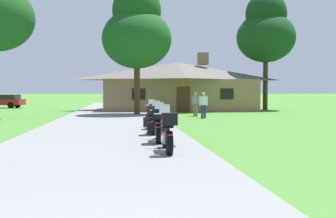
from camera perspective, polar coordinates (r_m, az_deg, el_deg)
name	(u,v)px	position (r m, az deg, el deg)	size (l,w,h in m)	color
ground_plane	(109,123)	(23.00, -8.02, -1.94)	(500.00, 500.00, 0.00)	#42752D
asphalt_driveway	(108,126)	(21.00, -8.19, -2.28)	(6.40, 80.00, 0.06)	slate
motorcycle_orange_nearest_to_camera	(167,132)	(11.66, -0.08, -3.13)	(0.66, 2.08, 1.30)	black
motorcycle_orange_second_in_row	(159,125)	(13.95, -1.26, -2.26)	(0.85, 2.08, 1.30)	black
motorcycle_red_third_in_row	(154,120)	(16.60, -1.92, -1.50)	(0.93, 2.07, 1.30)	black
motorcycle_red_farthest_in_row	(153,116)	(19.06, -2.04, -0.99)	(0.72, 2.08, 1.30)	black
stone_lodge	(177,86)	(38.25, 1.29, 3.19)	(13.90, 7.99, 5.26)	#896B4C
bystander_gray_shirt_near_lodge	(196,103)	(28.98, 3.78, 0.86)	(0.45, 0.40, 1.69)	#75664C
bystander_white_shirt_beside_signpost	(203,104)	(26.90, 4.85, 0.69)	(0.54, 0.28, 1.67)	navy
tree_right_of_lodge	(266,31)	(40.55, 13.19, 10.34)	(5.42, 5.42, 10.93)	#422D19
tree_by_lodge_front	(137,31)	(31.11, -4.27, 10.58)	(5.08, 5.08, 9.50)	#422D19
parked_red_suv_far_left	(1,100)	(46.70, -21.75, 1.08)	(4.82, 2.51, 1.40)	maroon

